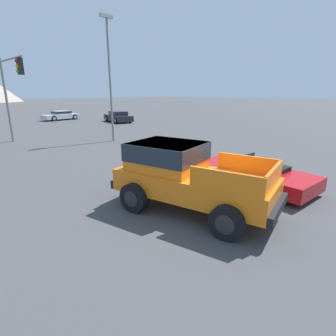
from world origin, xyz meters
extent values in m
plane|color=#424244|center=(0.00, 0.00, 0.00)|extent=(320.00, 320.00, 0.00)
cube|color=orange|center=(-0.18, -0.42, 0.80)|extent=(2.67, 4.69, 0.63)
cube|color=orange|center=(-0.35, 0.45, 1.50)|extent=(2.05, 2.23, 0.78)
cube|color=#1E2833|center=(-0.35, 0.45, 1.64)|extent=(2.09, 2.28, 0.50)
cube|color=orange|center=(-0.82, -1.81, 1.35)|extent=(0.41, 1.75, 0.48)
cube|color=orange|center=(0.93, -1.47, 1.35)|extent=(0.41, 1.75, 0.48)
cube|color=orange|center=(0.21, -2.47, 1.35)|extent=(1.77, 0.42, 0.48)
cube|color=black|center=(-0.61, 1.80, 0.60)|extent=(1.82, 0.50, 0.24)
cube|color=black|center=(0.25, -2.64, 0.60)|extent=(1.82, 0.50, 0.24)
cylinder|color=black|center=(-1.39, 0.74, 0.42)|extent=(0.48, 0.89, 0.85)
cylinder|color=#232326|center=(-1.39, 0.74, 0.42)|extent=(0.43, 0.52, 0.47)
cylinder|color=black|center=(0.51, 1.11, 0.42)|extent=(0.48, 0.89, 0.85)
cylinder|color=#232326|center=(0.51, 1.11, 0.42)|extent=(0.43, 0.52, 0.47)
cylinder|color=black|center=(-0.87, -1.95, 0.42)|extent=(0.48, 0.89, 0.85)
cylinder|color=#232326|center=(-0.87, -1.95, 0.42)|extent=(0.43, 0.52, 0.47)
cylinder|color=black|center=(1.02, -1.58, 0.42)|extent=(0.48, 0.89, 0.85)
cylinder|color=#232326|center=(1.02, -1.58, 0.42)|extent=(0.43, 0.52, 0.47)
cube|color=#B21419|center=(2.96, -0.68, 0.41)|extent=(2.28, 4.48, 0.47)
cube|color=#1E2833|center=(3.01, -0.21, 0.85)|extent=(1.55, 0.23, 0.40)
cube|color=black|center=(2.88, -1.43, 0.73)|extent=(1.51, 0.76, 0.16)
cylinder|color=black|center=(2.24, 0.74, 0.32)|extent=(0.29, 0.65, 0.63)
cylinder|color=#9E9EA3|center=(2.24, 0.74, 0.32)|extent=(0.27, 0.37, 0.35)
cylinder|color=black|center=(3.98, 0.56, 0.32)|extent=(0.29, 0.65, 0.63)
cylinder|color=#9E9EA3|center=(3.98, 0.56, 0.32)|extent=(0.27, 0.37, 0.35)
cylinder|color=black|center=(1.95, -1.91, 0.32)|extent=(0.29, 0.65, 0.63)
cylinder|color=#9E9EA3|center=(1.95, -1.91, 0.32)|extent=(0.27, 0.37, 0.35)
cylinder|color=black|center=(3.69, -2.10, 0.32)|extent=(0.29, 0.65, 0.63)
cylinder|color=#9E9EA3|center=(3.69, -2.10, 0.32)|extent=(0.27, 0.37, 0.35)
cube|color=#232328|center=(12.67, 20.79, 0.49)|extent=(2.78, 4.86, 0.62)
cube|color=#232328|center=(12.65, 20.68, 1.01)|extent=(1.98, 2.23, 0.43)
cube|color=#1E2833|center=(12.65, 20.68, 1.06)|extent=(2.02, 2.27, 0.26)
cylinder|color=black|center=(12.15, 22.36, 0.32)|extent=(0.36, 0.67, 0.64)
cylinder|color=#9E9EA3|center=(12.15, 22.36, 0.32)|extent=(0.31, 0.40, 0.35)
cylinder|color=black|center=(13.83, 21.97, 0.32)|extent=(0.36, 0.67, 0.64)
cylinder|color=#9E9EA3|center=(13.83, 21.97, 0.32)|extent=(0.31, 0.40, 0.35)
cylinder|color=black|center=(11.51, 19.60, 0.32)|extent=(0.36, 0.67, 0.64)
cylinder|color=#9E9EA3|center=(11.51, 19.60, 0.32)|extent=(0.31, 0.40, 0.35)
cylinder|color=black|center=(13.20, 19.21, 0.32)|extent=(0.36, 0.67, 0.64)
cylinder|color=#9E9EA3|center=(13.20, 19.21, 0.32)|extent=(0.31, 0.40, 0.35)
cube|color=#B7BABF|center=(9.20, 28.00, 0.43)|extent=(4.67, 2.14, 0.51)
cube|color=#B7BABF|center=(9.32, 28.01, 0.89)|extent=(2.03, 1.70, 0.42)
cube|color=#1E2833|center=(9.32, 28.01, 0.94)|extent=(2.08, 1.73, 0.25)
cylinder|color=black|center=(7.88, 27.04, 0.32)|extent=(0.65, 0.28, 0.63)
cylinder|color=#9E9EA3|center=(7.88, 27.04, 0.32)|extent=(0.37, 0.26, 0.35)
cylinder|color=black|center=(7.73, 28.70, 0.32)|extent=(0.65, 0.28, 0.63)
cylinder|color=#9E9EA3|center=(7.73, 28.70, 0.32)|extent=(0.37, 0.26, 0.35)
cylinder|color=black|center=(10.68, 27.29, 0.32)|extent=(0.65, 0.28, 0.63)
cylinder|color=#9E9EA3|center=(10.68, 27.29, 0.32)|extent=(0.37, 0.26, 0.35)
cylinder|color=black|center=(10.53, 28.96, 0.32)|extent=(0.65, 0.28, 0.63)
cylinder|color=#9E9EA3|center=(10.53, 28.96, 0.32)|extent=(0.37, 0.26, 0.35)
cylinder|color=slate|center=(-0.04, 15.66, 2.74)|extent=(0.16, 0.16, 5.47)
cylinder|color=slate|center=(-0.04, 13.72, 5.22)|extent=(0.11, 3.88, 0.11)
cube|color=black|center=(-0.04, 12.24, 4.72)|extent=(0.26, 0.34, 0.90)
sphere|color=red|center=(-0.19, 12.24, 4.99)|extent=(0.20, 0.20, 0.20)
sphere|color=orange|center=(-0.19, 12.24, 4.72)|extent=(0.20, 0.20, 0.20)
sphere|color=green|center=(-0.19, 12.24, 4.45)|extent=(0.20, 0.20, 0.20)
cylinder|color=slate|center=(4.88, 10.68, 3.89)|extent=(0.14, 0.14, 7.78)
cube|color=#99999E|center=(4.88, 10.68, 7.88)|extent=(0.90, 0.24, 0.20)
camera|label=1|loc=(-5.75, -4.70, 3.27)|focal=28.00mm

